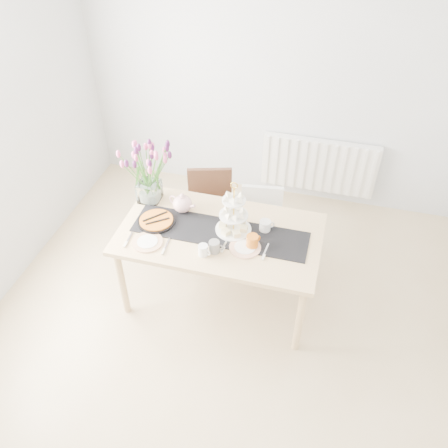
% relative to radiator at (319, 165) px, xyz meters
% --- Properties ---
extents(room_shell, '(4.50, 4.50, 4.50)m').
position_rel_radiator_xyz_m(room_shell, '(-0.50, -2.19, 0.85)').
color(room_shell, tan).
rests_on(room_shell, ground).
extents(radiator, '(1.20, 0.08, 0.60)m').
position_rel_radiator_xyz_m(radiator, '(0.00, 0.00, 0.00)').
color(radiator, white).
rests_on(radiator, room_shell).
extents(dining_table, '(1.60, 0.90, 0.75)m').
position_rel_radiator_xyz_m(dining_table, '(-0.64, -1.61, 0.22)').
color(dining_table, tan).
rests_on(dining_table, ground).
extents(chair_brown, '(0.51, 0.51, 0.83)m').
position_rel_radiator_xyz_m(chair_brown, '(-0.90, -1.00, 0.03)').
color(chair_brown, '#3A2215').
rests_on(chair_brown, ground).
extents(chair_white, '(0.44, 0.44, 0.76)m').
position_rel_radiator_xyz_m(chair_white, '(-0.41, -1.03, -0.02)').
color(chair_white, silver).
rests_on(chair_white, ground).
extents(table_runner, '(1.40, 0.35, 0.01)m').
position_rel_radiator_xyz_m(table_runner, '(-0.64, -1.61, 0.30)').
color(table_runner, black).
rests_on(table_runner, dining_table).
extents(tulip_vase, '(0.65, 0.65, 0.55)m').
position_rel_radiator_xyz_m(tulip_vase, '(-1.33, -1.36, 0.65)').
color(tulip_vase, silver).
rests_on(tulip_vase, dining_table).
extents(cake_stand, '(0.29, 0.29, 0.42)m').
position_rel_radiator_xyz_m(cake_stand, '(-0.54, -1.56, 0.42)').
color(cake_stand, gold).
rests_on(cake_stand, dining_table).
extents(teapot, '(0.31, 0.28, 0.17)m').
position_rel_radiator_xyz_m(teapot, '(-1.00, -1.44, 0.38)').
color(teapot, silver).
rests_on(teapot, dining_table).
extents(cream_jug, '(0.12, 0.12, 0.09)m').
position_rel_radiator_xyz_m(cream_jug, '(-0.30, -1.49, 0.35)').
color(cream_jug, silver).
rests_on(cream_jug, dining_table).
extents(tart_tin, '(0.30, 0.30, 0.04)m').
position_rel_radiator_xyz_m(tart_tin, '(-1.16, -1.63, 0.32)').
color(tart_tin, black).
rests_on(tart_tin, dining_table).
extents(mug_grey, '(0.09, 0.09, 0.10)m').
position_rel_radiator_xyz_m(mug_grey, '(-0.62, -1.83, 0.35)').
color(mug_grey, slate).
rests_on(mug_grey, dining_table).
extents(mug_white, '(0.10, 0.10, 0.09)m').
position_rel_radiator_xyz_m(mug_white, '(-0.69, -1.88, 0.34)').
color(mug_white, white).
rests_on(mug_white, dining_table).
extents(mug_orange, '(0.13, 0.13, 0.11)m').
position_rel_radiator_xyz_m(mug_orange, '(-0.36, -1.71, 0.35)').
color(mug_orange, '#CC6516').
rests_on(mug_orange, dining_table).
extents(plate_left, '(0.25, 0.25, 0.01)m').
position_rel_radiator_xyz_m(plate_left, '(-1.15, -1.87, 0.31)').
color(plate_left, silver).
rests_on(plate_left, dining_table).
extents(plate_right, '(0.27, 0.27, 0.01)m').
position_rel_radiator_xyz_m(plate_right, '(-0.40, -1.74, 0.31)').
color(plate_right, white).
rests_on(plate_right, dining_table).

